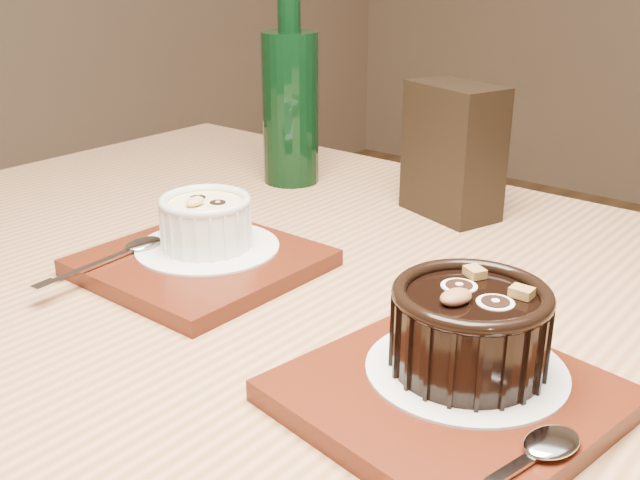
% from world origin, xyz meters
% --- Properties ---
extents(table, '(1.20, 0.81, 0.75)m').
position_xyz_m(table, '(0.02, -0.27, 0.66)').
color(table, '#9C6944').
rests_on(table, ground).
extents(tray_left, '(0.18, 0.18, 0.01)m').
position_xyz_m(tray_left, '(-0.14, -0.28, 0.76)').
color(tray_left, '#521C0D').
rests_on(tray_left, table).
extents(doily_left, '(0.13, 0.13, 0.00)m').
position_xyz_m(doily_left, '(-0.14, -0.27, 0.77)').
color(doily_left, white).
rests_on(doily_left, tray_left).
extents(ramekin_white, '(0.08, 0.08, 0.05)m').
position_xyz_m(ramekin_white, '(-0.14, -0.27, 0.79)').
color(ramekin_white, silver).
rests_on(ramekin_white, doily_left).
extents(spoon_left, '(0.04, 0.14, 0.01)m').
position_xyz_m(spoon_left, '(-0.19, -0.34, 0.77)').
color(spoon_left, silver).
rests_on(spoon_left, tray_left).
extents(tray_right, '(0.20, 0.20, 0.01)m').
position_xyz_m(tray_right, '(0.14, -0.32, 0.76)').
color(tray_right, '#521C0D').
rests_on(tray_right, table).
extents(doily_right, '(0.13, 0.13, 0.00)m').
position_xyz_m(doily_right, '(0.14, -0.30, 0.77)').
color(doily_right, white).
rests_on(doily_right, tray_right).
extents(ramekin_dark, '(0.10, 0.10, 0.06)m').
position_xyz_m(ramekin_dark, '(0.14, -0.30, 0.80)').
color(ramekin_dark, black).
rests_on(ramekin_dark, doily_right).
extents(spoon_right, '(0.05, 0.14, 0.01)m').
position_xyz_m(spoon_right, '(0.21, -0.38, 0.77)').
color(spoon_right, silver).
rests_on(spoon_right, tray_right).
extents(condiment_stand, '(0.11, 0.09, 0.14)m').
position_xyz_m(condiment_stand, '(-0.04, -0.01, 0.82)').
color(condiment_stand, black).
rests_on(condiment_stand, table).
extents(green_bottle, '(0.07, 0.07, 0.25)m').
position_xyz_m(green_bottle, '(-0.26, -0.03, 0.85)').
color(green_bottle, black).
rests_on(green_bottle, table).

